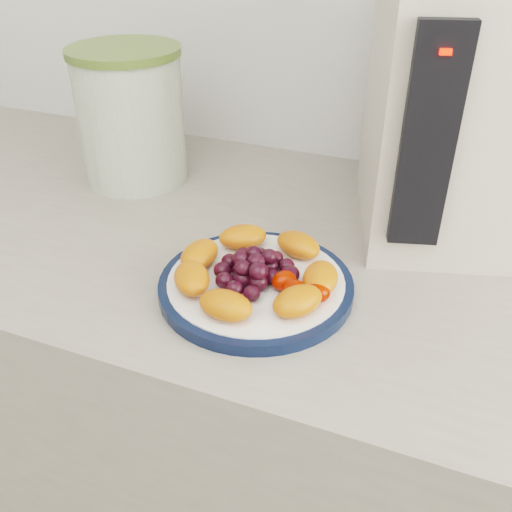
% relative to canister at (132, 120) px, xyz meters
% --- Properties ---
extents(counter, '(3.50, 0.60, 0.90)m').
position_rel_canister_xyz_m(counter, '(0.32, -0.09, -0.55)').
color(counter, gray).
rests_on(counter, floor).
extents(cabinet_face, '(3.48, 0.58, 0.84)m').
position_rel_canister_xyz_m(cabinet_face, '(0.32, -0.09, -0.58)').
color(cabinet_face, brown).
rests_on(cabinet_face, floor).
extents(plate_rim, '(0.23, 0.23, 0.01)m').
position_rel_canister_xyz_m(plate_rim, '(0.30, -0.22, -0.09)').
color(plate_rim, '#0B1833').
rests_on(plate_rim, counter).
extents(plate_face, '(0.21, 0.21, 0.02)m').
position_rel_canister_xyz_m(plate_face, '(0.30, -0.22, -0.09)').
color(plate_face, white).
rests_on(plate_face, counter).
extents(canister, '(0.21, 0.21, 0.20)m').
position_rel_canister_xyz_m(canister, '(0.00, 0.00, 0.00)').
color(canister, '#37580F').
rests_on(canister, counter).
extents(canister_lid, '(0.22, 0.22, 0.01)m').
position_rel_canister_xyz_m(canister_lid, '(0.00, 0.00, 0.10)').
color(canister_lid, '#576B2E').
rests_on(canister_lid, canister).
extents(appliance_body, '(0.26, 0.31, 0.34)m').
position_rel_canister_xyz_m(appliance_body, '(0.47, 0.03, 0.07)').
color(appliance_body, beige).
rests_on(appliance_body, counter).
extents(appliance_panel, '(0.06, 0.03, 0.25)m').
position_rel_canister_xyz_m(appliance_panel, '(0.46, -0.12, 0.08)').
color(appliance_panel, black).
rests_on(appliance_panel, appliance_body).
extents(appliance_led, '(0.01, 0.01, 0.01)m').
position_rel_canister_xyz_m(appliance_led, '(0.46, -0.13, 0.17)').
color(appliance_led, '#FF0C05').
rests_on(appliance_led, appliance_panel).
extents(fruit_plate, '(0.20, 0.20, 0.04)m').
position_rel_canister_xyz_m(fruit_plate, '(0.30, -0.23, -0.07)').
color(fruit_plate, '#D24F13').
rests_on(fruit_plate, plate_face).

